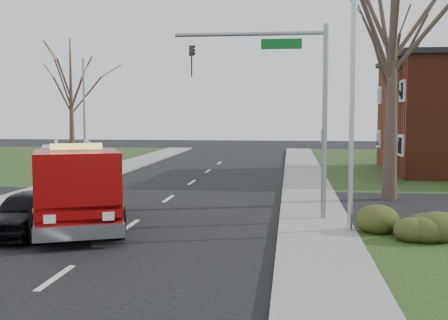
# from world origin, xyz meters

# --- Properties ---
(ground) EXTENTS (120.00, 120.00, 0.00)m
(ground) POSITION_xyz_m (0.00, 0.00, 0.00)
(ground) COLOR black
(ground) RESTS_ON ground
(sidewalk_right) EXTENTS (2.40, 80.00, 0.15)m
(sidewalk_right) POSITION_xyz_m (6.20, 0.00, 0.07)
(sidewalk_right) COLOR gray
(sidewalk_right) RESTS_ON ground
(health_center_sign) EXTENTS (0.12, 2.00, 1.40)m
(health_center_sign) POSITION_xyz_m (10.50, 12.50, 0.88)
(health_center_sign) COLOR #44110F
(health_center_sign) RESTS_ON ground
(hedge_corner) EXTENTS (2.80, 2.00, 0.90)m
(hedge_corner) POSITION_xyz_m (9.00, -1.00, 0.58)
(hedge_corner) COLOR #323F17
(hedge_corner) RESTS_ON lawn_right
(bare_tree_near) EXTENTS (6.00, 6.00, 12.00)m
(bare_tree_near) POSITION_xyz_m (9.50, 6.00, 7.41)
(bare_tree_near) COLOR #382C21
(bare_tree_near) RESTS_ON ground
(bare_tree_far) EXTENTS (5.25, 5.25, 10.50)m
(bare_tree_far) POSITION_xyz_m (11.00, 15.00, 6.49)
(bare_tree_far) COLOR #382C21
(bare_tree_far) RESTS_ON ground
(bare_tree_left) EXTENTS (4.50, 4.50, 9.00)m
(bare_tree_left) POSITION_xyz_m (-10.00, 20.00, 5.56)
(bare_tree_left) COLOR #382C21
(bare_tree_left) RESTS_ON ground
(traffic_signal_mast) EXTENTS (5.29, 0.18, 6.80)m
(traffic_signal_mast) POSITION_xyz_m (5.21, 1.50, 4.71)
(traffic_signal_mast) COLOR gray
(traffic_signal_mast) RESTS_ON ground
(streetlight_pole) EXTENTS (1.48, 0.16, 8.40)m
(streetlight_pole) POSITION_xyz_m (7.14, -0.50, 4.55)
(streetlight_pole) COLOR #B7BABF
(streetlight_pole) RESTS_ON ground
(utility_pole_far) EXTENTS (0.14, 0.14, 7.00)m
(utility_pole_far) POSITION_xyz_m (-6.80, 14.00, 3.50)
(utility_pole_far) COLOR gray
(utility_pole_far) RESTS_ON ground
(fire_engine) EXTENTS (5.10, 7.55, 2.89)m
(fire_engine) POSITION_xyz_m (-1.81, -0.22, 1.31)
(fire_engine) COLOR #920606
(fire_engine) RESTS_ON ground
(parked_car_maroon) EXTENTS (1.82, 4.16, 1.40)m
(parked_car_maroon) POSITION_xyz_m (-2.80, -1.63, 0.70)
(parked_car_maroon) COLOR black
(parked_car_maroon) RESTS_ON ground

